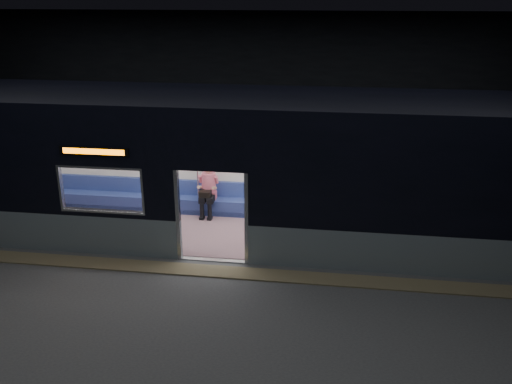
# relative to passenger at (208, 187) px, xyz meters

# --- Properties ---
(station_floor) EXTENTS (24.00, 14.00, 0.01)m
(station_floor) POSITION_rel_passenger_xyz_m (0.66, -3.55, -0.79)
(station_floor) COLOR #47494C
(station_floor) RESTS_ON ground
(station_envelope) EXTENTS (24.00, 14.00, 5.00)m
(station_envelope) POSITION_rel_passenger_xyz_m (0.66, -3.55, 2.88)
(station_envelope) COLOR black
(station_envelope) RESTS_ON station_floor
(tactile_strip) EXTENTS (22.80, 0.50, 0.03)m
(tactile_strip) POSITION_rel_passenger_xyz_m (0.66, -3.00, -0.77)
(tactile_strip) COLOR #8C7F59
(tactile_strip) RESTS_ON station_floor
(metro_car) EXTENTS (18.00, 3.04, 3.35)m
(metro_car) POSITION_rel_passenger_xyz_m (0.66, -1.00, 1.06)
(metro_car) COLOR gray
(metro_car) RESTS_ON station_floor
(passenger) EXTENTS (0.39, 0.67, 1.35)m
(passenger) POSITION_rel_passenger_xyz_m (0.00, 0.00, 0.00)
(passenger) COLOR black
(passenger) RESTS_ON metro_car
(handbag) EXTENTS (0.30, 0.25, 0.15)m
(handbag) POSITION_rel_passenger_xyz_m (-0.03, -0.22, -0.11)
(handbag) COLOR black
(handbag) RESTS_ON passenger
(transit_map) EXTENTS (0.92, 0.03, 0.60)m
(transit_map) POSITION_rel_passenger_xyz_m (4.60, 0.31, 0.66)
(transit_map) COLOR white
(transit_map) RESTS_ON metro_car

